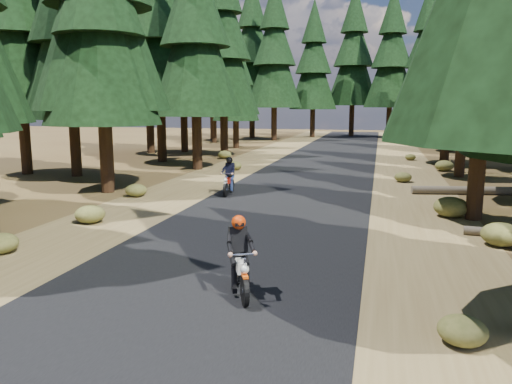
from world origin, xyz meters
TOP-DOWN VIEW (x-y plane):
  - ground at (0.00, 0.00)m, footprint 120.00×120.00m
  - road at (0.00, 5.00)m, footprint 6.00×100.00m
  - shoulder_l at (-4.60, 5.00)m, footprint 3.20×100.00m
  - shoulder_r at (4.60, 5.00)m, footprint 3.20×100.00m
  - pine_forest at (-0.02, 21.05)m, footprint 34.59×55.08m
  - log_near at (6.88, 9.11)m, footprint 4.84×1.20m
  - understory_shrubs at (1.50, 5.96)m, footprint 13.99×31.99m
  - rider_lead at (0.84, -3.09)m, footprint 1.11×1.68m
  - rider_follow at (-2.40, 6.78)m, footprint 0.59×1.65m

SIDE VIEW (x-z plane):
  - ground at x=0.00m, z-range 0.00..0.00m
  - shoulder_l at x=-4.60m, z-range 0.00..0.01m
  - shoulder_r at x=4.60m, z-range 0.00..0.01m
  - road at x=0.00m, z-range 0.00..0.01m
  - log_near at x=6.88m, z-range 0.00..0.32m
  - understory_shrubs at x=1.50m, z-range -0.05..0.58m
  - rider_follow at x=-2.40m, z-range -0.23..1.21m
  - rider_lead at x=0.84m, z-range -0.24..1.22m
  - pine_forest at x=-0.02m, z-range -0.27..16.05m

